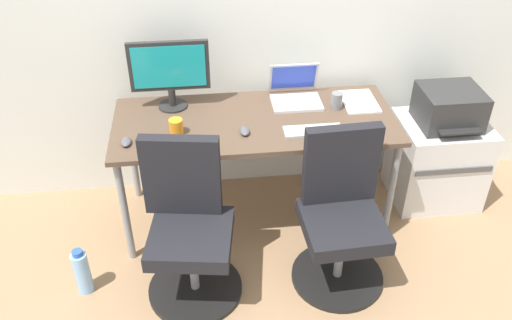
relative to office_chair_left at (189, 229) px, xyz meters
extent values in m
plane|color=#9E7A56|center=(0.43, 0.56, -0.42)|extent=(5.28, 5.28, 0.00)
cube|color=silver|center=(0.43, 1.00, 0.88)|extent=(4.40, 0.04, 2.60)
cube|color=brown|center=(0.43, 0.56, 0.32)|extent=(1.70, 0.71, 0.03)
cylinder|color=gray|center=(-0.37, 0.26, -0.06)|extent=(0.04, 0.04, 0.72)
cylinder|color=gray|center=(1.23, 0.26, -0.06)|extent=(0.04, 0.04, 0.72)
cylinder|color=gray|center=(-0.37, 0.87, -0.06)|extent=(0.04, 0.04, 0.72)
cylinder|color=gray|center=(1.23, 0.87, -0.06)|extent=(0.04, 0.04, 0.72)
cylinder|color=black|center=(0.01, -0.06, -0.41)|extent=(0.54, 0.54, 0.03)
cylinder|color=gray|center=(0.01, -0.06, -0.22)|extent=(0.05, 0.05, 0.34)
cube|color=black|center=(0.01, -0.06, -0.01)|extent=(0.50, 0.50, 0.09)
cube|color=black|center=(-0.02, 0.12, 0.28)|extent=(0.43, 0.13, 0.48)
cylinder|color=black|center=(0.85, -0.06, -0.41)|extent=(0.54, 0.54, 0.03)
cylinder|color=gray|center=(0.85, -0.06, -0.22)|extent=(0.05, 0.05, 0.34)
cube|color=black|center=(0.85, -0.06, -0.01)|extent=(0.46, 0.46, 0.09)
cube|color=black|center=(0.86, 0.12, 0.28)|extent=(0.42, 0.09, 0.48)
cube|color=silver|center=(1.69, 0.64, -0.13)|extent=(0.57, 0.48, 0.59)
cube|color=#4C4C4C|center=(1.69, 0.39, -0.04)|extent=(0.51, 0.01, 0.04)
cube|color=#2D2D2D|center=(1.69, 0.64, 0.29)|extent=(0.38, 0.34, 0.24)
cube|color=#262626|center=(1.69, 0.44, 0.23)|extent=(0.27, 0.06, 0.01)
cylinder|color=#8CBFF2|center=(-0.62, 0.01, -0.28)|extent=(0.09, 0.09, 0.28)
cylinder|color=#2D59B2|center=(-0.62, 0.01, -0.13)|extent=(0.06, 0.06, 0.03)
cylinder|color=#262626|center=(-0.06, 0.78, 0.34)|extent=(0.18, 0.18, 0.01)
cylinder|color=#262626|center=(-0.06, 0.78, 0.40)|extent=(0.04, 0.04, 0.11)
cube|color=#262626|center=(-0.06, 0.78, 0.61)|extent=(0.48, 0.03, 0.31)
cube|color=teal|center=(-0.06, 0.76, 0.61)|extent=(0.43, 0.00, 0.26)
cube|color=silver|center=(0.71, 0.72, 0.34)|extent=(0.31, 0.22, 0.02)
cube|color=silver|center=(0.71, 0.86, 0.45)|extent=(0.31, 0.07, 0.20)
cube|color=blue|center=(0.71, 0.85, 0.45)|extent=(0.28, 0.05, 0.17)
cube|color=#515156|center=(-0.07, 0.29, 0.34)|extent=(0.34, 0.12, 0.02)
cube|color=#B7B7B7|center=(0.75, 0.38, 0.34)|extent=(0.34, 0.12, 0.02)
ellipsoid|color=#515156|center=(0.35, 0.42, 0.35)|extent=(0.06, 0.10, 0.03)
ellipsoid|color=#515156|center=(-0.32, 0.38, 0.35)|extent=(0.06, 0.10, 0.03)
cylinder|color=orange|center=(-0.04, 0.46, 0.38)|extent=(0.08, 0.08, 0.09)
cylinder|color=slate|center=(0.94, 0.64, 0.38)|extent=(0.07, 0.07, 0.10)
cube|color=white|center=(1.11, 0.70, 0.34)|extent=(0.21, 0.30, 0.01)
camera|label=1|loc=(0.11, -2.24, 2.04)|focal=38.44mm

